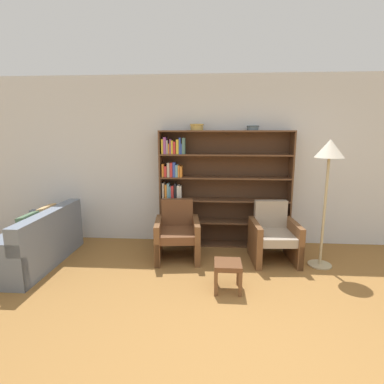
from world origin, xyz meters
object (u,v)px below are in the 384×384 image
at_px(bowl_copper, 253,127).
at_px(couch, 33,244).
at_px(armchair_leather, 177,233).
at_px(floor_lamp, 329,158).
at_px(bowl_stoneware, 197,127).
at_px(footstool, 228,268).
at_px(bookshelf, 212,190).
at_px(armchair_cushioned, 273,235).

bearing_deg(bowl_copper, couch, -163.42).
relative_size(bowl_copper, armchair_leather, 0.23).
distance_m(couch, floor_lamp, 4.25).
xyz_separation_m(bowl_stoneware, footstool, (0.45, -1.48, -1.65)).
height_order(bowl_copper, floor_lamp, bowl_copper).
bearing_deg(couch, bookshelf, -69.13).
height_order(bowl_stoneware, couch, bowl_stoneware).
height_order(bowl_stoneware, footstool, bowl_stoneware).
bearing_deg(footstool, floor_lamp, 29.89).
xyz_separation_m(bowl_stoneware, armchair_leather, (-0.26, -0.56, -1.56)).
xyz_separation_m(armchair_cushioned, footstool, (-0.70, -0.93, -0.09)).
bearing_deg(bookshelf, armchair_leather, -131.39).
bearing_deg(bowl_stoneware, bookshelf, 4.06).
xyz_separation_m(bowl_copper, armchair_cushioned, (0.29, -0.56, -1.55)).
bearing_deg(armchair_cushioned, armchair_leather, -3.77).
bearing_deg(floor_lamp, couch, -176.90).
distance_m(bookshelf, footstool, 1.64).
bearing_deg(bowl_stoneware, floor_lamp, -21.86).
bearing_deg(footstool, bookshelf, 97.66).
relative_size(couch, armchair_cushioned, 1.90).
bearing_deg(bookshelf, floor_lamp, -25.54).
height_order(bowl_copper, armchair_leather, bowl_copper).
height_order(bookshelf, footstool, bookshelf).
distance_m(couch, footstool, 2.78).
relative_size(bowl_stoneware, armchair_cushioned, 0.26).
relative_size(bookshelf, bowl_copper, 10.79).
bearing_deg(floor_lamp, armchair_leather, 175.52).
relative_size(bowl_stoneware, bowl_copper, 1.15).
height_order(armchair_leather, floor_lamp, floor_lamp).
xyz_separation_m(bowl_copper, floor_lamp, (0.92, -0.72, -0.41)).
bearing_deg(footstool, bowl_stoneware, 106.92).
bearing_deg(bowl_stoneware, couch, -157.64).
distance_m(bowl_copper, armchair_leather, 1.99).
xyz_separation_m(bookshelf, armchair_cushioned, (0.91, -0.57, -0.54)).
bearing_deg(couch, armchair_leather, -79.18).
bearing_deg(couch, bowl_copper, -73.24).
bearing_deg(bowl_stoneware, armchair_leather, -114.75).
height_order(bookshelf, armchair_leather, bookshelf).
relative_size(couch, floor_lamp, 0.91).
distance_m(armchair_leather, floor_lamp, 2.35).
distance_m(bookshelf, armchair_cushioned, 1.20).
relative_size(bowl_stoneware, footstool, 0.64).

